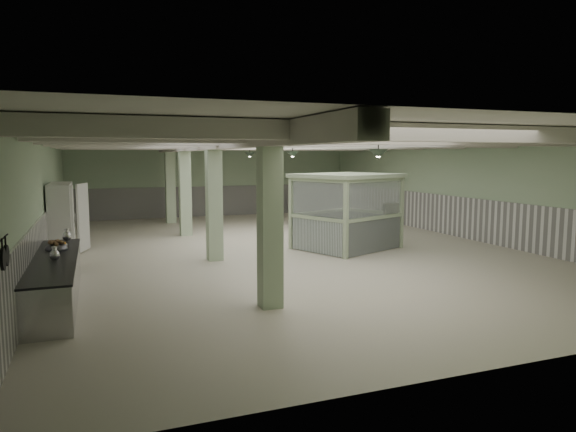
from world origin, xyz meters
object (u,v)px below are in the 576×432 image
object	(u,v)px
prep_counter	(55,279)
walkin_cooler	(63,220)
guard_booth	(347,197)
filing_cabinet	(391,224)

from	to	relation	value
prep_counter	walkin_cooler	distance (m)	5.09
guard_booth	filing_cabinet	xyz separation A→B (m)	(1.60, -0.11, -0.95)
prep_counter	filing_cabinet	xyz separation A→B (m)	(10.09, 3.30, 0.26)
walkin_cooler	guard_booth	bearing A→B (deg)	-10.83
walkin_cooler	prep_counter	bearing A→B (deg)	-89.05
walkin_cooler	filing_cabinet	xyz separation A→B (m)	(10.17, -1.75, -0.38)
prep_counter	guard_booth	world-z (taller)	guard_booth
guard_booth	filing_cabinet	world-z (taller)	guard_booth
prep_counter	guard_booth	distance (m)	9.23
filing_cabinet	guard_booth	bearing A→B (deg)	-161.32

